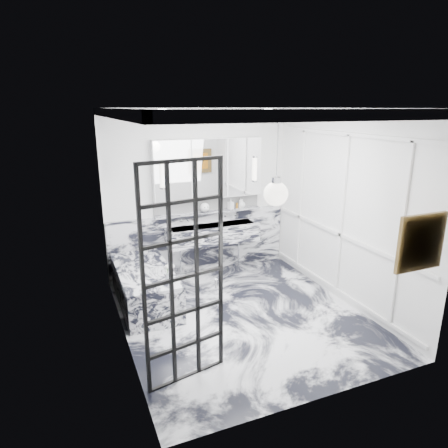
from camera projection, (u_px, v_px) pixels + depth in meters
name	position (u px, v px, depth m)	size (l,w,h in m)	color
floor	(243.00, 316.00, 5.60)	(3.60, 3.60, 0.00)	silver
ceiling	(246.00, 108.00, 4.80)	(3.60, 3.60, 0.00)	white
wall_back	(199.00, 193.00, 6.80)	(3.60, 3.60, 0.00)	white
wall_front	(329.00, 270.00, 3.60)	(3.60, 3.60, 0.00)	white
wall_left	(119.00, 234.00, 4.62)	(3.60, 3.60, 0.00)	white
wall_right	(344.00, 208.00, 5.79)	(3.60, 3.60, 0.00)	white
marble_clad_back	(200.00, 242.00, 7.02)	(3.18, 0.05, 1.05)	silver
marble_clad_left	(121.00, 239.00, 4.64)	(0.02, 3.56, 2.68)	silver
panel_molding	(342.00, 215.00, 5.81)	(0.03, 3.40, 2.30)	white
soap_bottle_a	(241.00, 203.00, 7.05)	(0.07, 0.07, 0.19)	#8C5919
soap_bottle_b	(231.00, 204.00, 6.98)	(0.08, 0.09, 0.19)	#4C4C51
soap_bottle_c	(242.00, 203.00, 7.06)	(0.13, 0.13, 0.16)	silver
face_pot	(205.00, 207.00, 6.81)	(0.17, 0.17, 0.17)	white
amber_bottle	(237.00, 206.00, 7.04)	(0.04, 0.04, 0.10)	#8C5919
flower_vase	(169.00, 277.00, 5.39)	(0.09, 0.09, 0.12)	silver
crittall_door	(184.00, 277.00, 4.01)	(0.88, 0.04, 2.34)	black
artwork	(421.00, 243.00, 4.03)	(0.50, 0.05, 0.50)	#C37B14
pendant_light	(276.00, 194.00, 4.05)	(0.25, 0.25, 0.25)	white
trough_sink	(213.00, 234.00, 6.82)	(1.60, 0.45, 0.30)	silver
ledge	(209.00, 212.00, 6.87)	(1.90, 0.14, 0.04)	silver
subway_tile	(208.00, 204.00, 6.89)	(1.90, 0.03, 0.23)	white
mirror_cabinet	(209.00, 169.00, 6.67)	(1.90, 0.16, 1.00)	white
sconce_left	(162.00, 175.00, 6.29)	(0.07, 0.07, 0.40)	white
sconce_right	(255.00, 169.00, 6.89)	(0.07, 0.07, 0.40)	white
bathtub	(145.00, 286.00, 5.88)	(0.75, 1.65, 0.55)	silver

